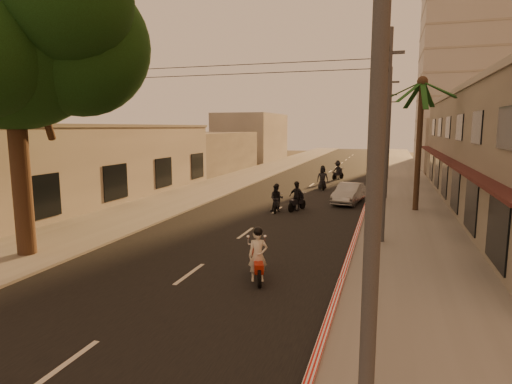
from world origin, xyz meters
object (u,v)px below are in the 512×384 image
at_px(scooter_red, 258,257).
at_px(parked_car, 349,193).
at_px(scooter_far_b, 338,171).
at_px(scooter_mid_b, 297,197).
at_px(scooter_far_a, 323,179).
at_px(palm_tree, 422,89).
at_px(broadleaf_tree, 21,31).
at_px(scooter_mid_a, 277,199).

relative_size(scooter_red, parked_car, 0.43).
xyz_separation_m(scooter_red, scooter_far_b, (-0.76, 28.60, 0.05)).
bearing_deg(scooter_mid_b, scooter_red, -63.84).
bearing_deg(scooter_far_a, palm_tree, -61.64).
xyz_separation_m(broadleaf_tree, scooter_far_b, (8.29, 28.55, -7.61)).
bearing_deg(scooter_mid_a, palm_tree, 11.25).
xyz_separation_m(palm_tree, scooter_red, (-5.56, -13.90, -6.33)).
xyz_separation_m(scooter_mid_a, scooter_mid_b, (1.05, 0.72, 0.04)).
xyz_separation_m(scooter_far_a, parked_car, (2.64, -5.84, -0.23)).
bearing_deg(scooter_mid_a, parked_car, 41.26).
bearing_deg(scooter_mid_a, scooter_mid_b, 28.13).
distance_m(scooter_mid_b, parked_car, 4.47).
relative_size(broadleaf_tree, scooter_far_a, 6.10).
distance_m(scooter_red, parked_car, 15.68).
bearing_deg(broadleaf_tree, scooter_red, -0.29).
bearing_deg(parked_car, scooter_mid_a, -123.73).
distance_m(broadleaf_tree, scooter_red, 11.85).
xyz_separation_m(scooter_mid_a, scooter_far_b, (1.59, 17.20, 0.08)).
distance_m(scooter_mid_a, parked_car, 5.70).
height_order(scooter_mid_b, scooter_far_a, scooter_far_a).
bearing_deg(scooter_far_b, scooter_red, -63.42).
xyz_separation_m(scooter_mid_b, scooter_far_a, (0.15, 9.32, 0.07)).
relative_size(broadleaf_tree, scooter_mid_b, 6.67).
xyz_separation_m(palm_tree, scooter_mid_a, (-7.91, -2.50, -6.36)).
distance_m(scooter_red, scooter_far_a, 21.47).
height_order(scooter_mid_a, scooter_far_a, scooter_far_a).
bearing_deg(scooter_red, scooter_mid_b, 74.73).
relative_size(broadleaf_tree, scooter_red, 6.60).
height_order(palm_tree, scooter_far_a, palm_tree).
height_order(broadleaf_tree, scooter_red, broadleaf_tree).
bearing_deg(scooter_far_a, scooter_mid_b, -104.21).
distance_m(scooter_mid_a, scooter_mid_b, 1.28).
height_order(broadleaf_tree, parked_car, broadleaf_tree).
bearing_deg(scooter_far_b, scooter_mid_a, -70.22).
xyz_separation_m(palm_tree, parked_car, (-4.06, 1.71, -6.48)).
distance_m(scooter_far_b, parked_car, 13.18).
height_order(scooter_red, scooter_far_b, scooter_far_b).
xyz_separation_m(broadleaf_tree, palm_tree, (14.61, 13.86, -1.33)).
relative_size(scooter_mid_b, parked_car, 0.43).
distance_m(broadleaf_tree, scooter_far_b, 30.69).
distance_m(palm_tree, parked_car, 7.84).
relative_size(scooter_red, scooter_far_a, 0.92).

